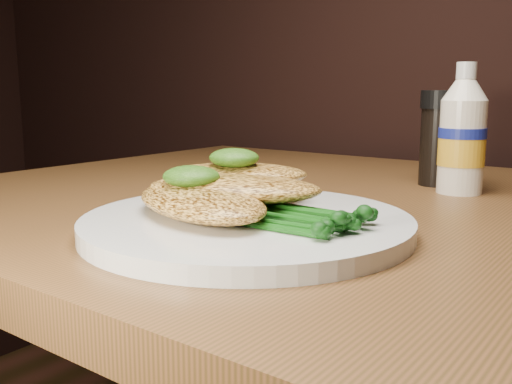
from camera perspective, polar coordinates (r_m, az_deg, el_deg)
The scene contains 9 objects.
plate at distance 0.52m, azimuth -0.92°, elevation -3.21°, with size 0.30×0.30×0.02m, color white.
chicken_front at distance 0.52m, azimuth -5.57°, elevation -0.94°, with size 0.17×0.09×0.03m, color #F6B34E.
chicken_mid at distance 0.54m, azimuth -2.24°, elevation 0.34°, with size 0.17×0.08×0.03m, color #F6B34E.
chicken_back at distance 0.58m, azimuth -2.07°, elevation 1.78°, with size 0.15×0.07×0.02m, color #F6B34E.
pesto_front at distance 0.53m, azimuth -6.47°, elevation 1.54°, with size 0.05×0.05×0.02m, color #133508.
pesto_back at distance 0.57m, azimuth -2.20°, elevation 3.42°, with size 0.05×0.05×0.02m, color #133508.
broccolini_bundle at distance 0.49m, azimuth 3.82°, elevation -1.84°, with size 0.15×0.12×0.02m, color #145011, non-canonical shape.
mayo_bottle at distance 0.75m, azimuth 19.91°, elevation 5.95°, with size 0.06×0.06×0.16m, color white, non-canonical shape.
pepper_grinder at distance 0.81m, azimuth 17.74°, elevation 5.12°, with size 0.05×0.05×0.13m, color black, non-canonical shape.
Camera 1 is at (0.24, 0.45, 0.88)m, focal length 40.13 mm.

